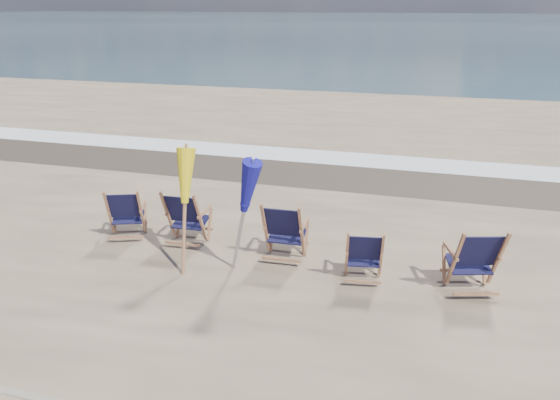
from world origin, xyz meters
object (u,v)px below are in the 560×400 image
at_px(beach_chair_0, 141,214).
at_px(beach_chair_2, 301,234).
at_px(beach_chair_4, 498,262).
at_px(beach_chair_3, 381,258).
at_px(umbrella_yellow, 182,183).
at_px(umbrella_blue, 241,186).
at_px(beach_chair_1, 200,220).

bearing_deg(beach_chair_0, beach_chair_2, 155.31).
bearing_deg(beach_chair_4, beach_chair_2, -21.01).
distance_m(beach_chair_0, beach_chair_3, 4.32).
distance_m(beach_chair_4, umbrella_yellow, 4.77).
relative_size(beach_chair_4, umbrella_blue, 0.56).
bearing_deg(umbrella_blue, beach_chair_4, 5.48).
distance_m(beach_chair_1, beach_chair_3, 3.17).
bearing_deg(umbrella_blue, beach_chair_3, 6.22).
bearing_deg(beach_chair_1, beach_chair_4, 173.78).
distance_m(beach_chair_3, beach_chair_4, 1.64).
bearing_deg(umbrella_yellow, beach_chair_2, 20.72).
xyz_separation_m(beach_chair_1, beach_chair_2, (1.82, -0.12, 0.01)).
relative_size(beach_chair_2, umbrella_blue, 0.55).
bearing_deg(umbrella_yellow, beach_chair_4, 5.41).
xyz_separation_m(beach_chair_0, beach_chair_3, (4.29, -0.51, -0.05)).
distance_m(beach_chair_0, beach_chair_2, 2.98).
bearing_deg(beach_chair_3, umbrella_yellow, -3.47).
relative_size(beach_chair_0, beach_chair_2, 0.93).
xyz_separation_m(beach_chair_0, umbrella_blue, (2.17, -0.74, 0.96)).
height_order(beach_chair_4, umbrella_yellow, umbrella_yellow).
distance_m(beach_chair_1, beach_chair_4, 4.77).
bearing_deg(umbrella_blue, beach_chair_2, 35.26).
height_order(beach_chair_3, umbrella_blue, umbrella_blue).
height_order(beach_chair_2, umbrella_blue, umbrella_blue).
height_order(beach_chair_2, beach_chair_4, beach_chair_4).
height_order(beach_chair_2, umbrella_yellow, umbrella_yellow).
height_order(beach_chair_0, beach_chair_1, beach_chair_1).
height_order(beach_chair_1, beach_chair_4, beach_chair_4).
height_order(beach_chair_1, beach_chair_2, beach_chair_2).
distance_m(beach_chair_1, beach_chair_2, 1.82).
bearing_deg(beach_chair_0, beach_chair_1, 156.05).
bearing_deg(beach_chair_2, beach_chair_1, -5.93).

